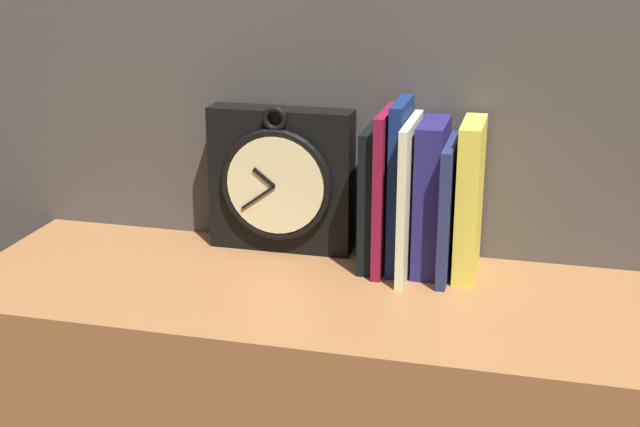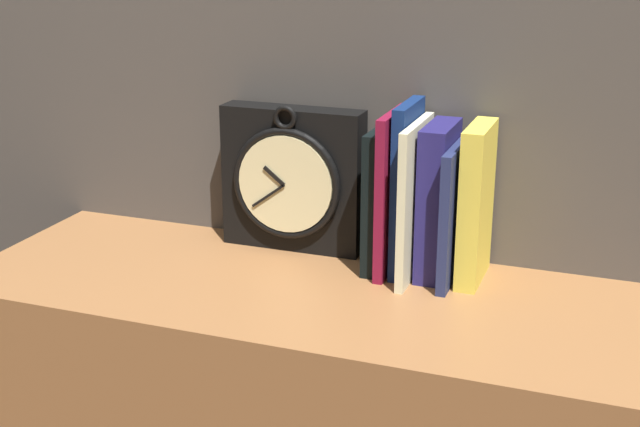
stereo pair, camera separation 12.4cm
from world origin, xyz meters
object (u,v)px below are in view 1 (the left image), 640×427
object	(u,v)px
book_slot2_navy	(400,186)
book_slot3_cream	(409,198)
book_slot4_navy	(431,197)
book_slot5_navy	(449,209)
clock	(280,180)
book_slot6_yellow	(470,199)
book_slot1_maroon	(385,190)
book_slot0_black	(373,197)

from	to	relation	value
book_slot2_navy	book_slot3_cream	size ratio (longest dim) A/B	1.10
book_slot4_navy	book_slot5_navy	distance (m)	0.03
clock	book_slot2_navy	xyz separation A→B (m)	(0.19, -0.03, 0.01)
book_slot4_navy	book_slot6_yellow	size ratio (longest dim) A/B	0.98
book_slot2_navy	book_slot4_navy	bearing A→B (deg)	1.65
book_slot1_maroon	book_slot2_navy	xyz separation A→B (m)	(0.02, 0.01, 0.01)
book_slot3_cream	book_slot5_navy	size ratio (longest dim) A/B	1.14
book_slot0_black	book_slot3_cream	world-z (taller)	book_slot3_cream
clock	book_slot4_navy	world-z (taller)	clock
book_slot0_black	book_slot6_yellow	xyz separation A→B (m)	(0.14, -0.00, 0.01)
book_slot2_navy	book_slot4_navy	size ratio (longest dim) A/B	1.12
clock	book_slot4_navy	xyz separation A→B (m)	(0.24, -0.03, -0.00)
book_slot1_maroon	book_slot5_navy	distance (m)	0.10
book_slot1_maroon	book_slot5_navy	xyz separation A→B (m)	(0.10, -0.01, -0.02)
book_slot4_navy	book_slot3_cream	bearing A→B (deg)	-147.67
book_slot1_maroon	book_slot0_black	bearing A→B (deg)	159.31
book_slot6_yellow	book_slot5_navy	bearing A→B (deg)	-157.22
clock	book_slot3_cream	bearing A→B (deg)	-12.29
book_slot5_navy	book_slot6_yellow	xyz separation A→B (m)	(0.03, 0.01, 0.01)
book_slot0_black	book_slot5_navy	world-z (taller)	book_slot0_black
clock	book_slot3_cream	size ratio (longest dim) A/B	1.03
book_slot2_navy	book_slot3_cream	xyz separation A→B (m)	(0.02, -0.02, -0.01)
book_slot2_navy	book_slot4_navy	xyz separation A→B (m)	(0.05, 0.00, -0.01)
book_slot1_maroon	book_slot6_yellow	distance (m)	0.13
book_slot0_black	clock	bearing A→B (deg)	169.77
clock	book_slot2_navy	bearing A→B (deg)	-8.35
book_slot5_navy	book_slot0_black	bearing A→B (deg)	173.52
book_slot2_navy	book_slot3_cream	bearing A→B (deg)	-45.43
book_slot2_navy	book_slot6_yellow	distance (m)	0.10
clock	book_slot4_navy	size ratio (longest dim) A/B	1.05
book_slot2_navy	book_slot1_maroon	bearing A→B (deg)	-162.73
clock	book_slot0_black	bearing A→B (deg)	-10.23
book_slot0_black	book_slot6_yellow	bearing A→B (deg)	-0.42
book_slot0_black	book_slot5_navy	size ratio (longest dim) A/B	1.06
book_slot6_yellow	book_slot3_cream	bearing A→B (deg)	-168.75
book_slot3_cream	book_slot1_maroon	bearing A→B (deg)	163.93
book_slot3_cream	book_slot4_navy	distance (m)	0.04
book_slot4_navy	book_slot6_yellow	xyz separation A→B (m)	(0.06, -0.00, 0.00)
book_slot0_black	book_slot1_maroon	world-z (taller)	book_slot1_maroon
book_slot3_cream	book_slot4_navy	bearing A→B (deg)	32.33
book_slot5_navy	clock	bearing A→B (deg)	171.37
book_slot1_maroon	book_slot4_navy	world-z (taller)	book_slot1_maroon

